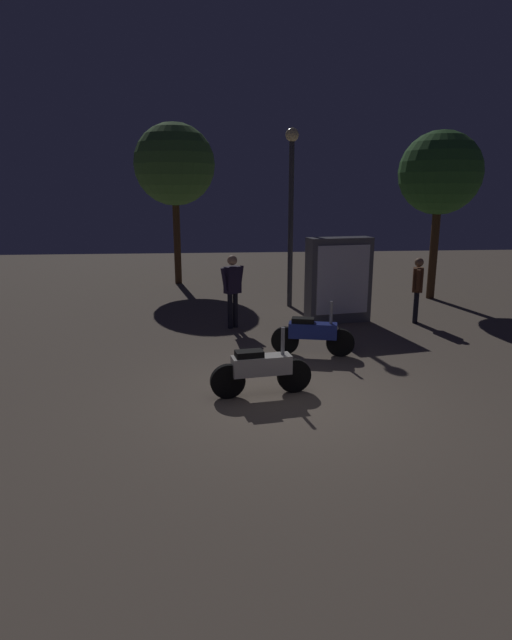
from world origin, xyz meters
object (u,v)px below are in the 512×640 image
at_px(motorcycle_white_foreground, 261,369).
at_px(streetlamp_near, 291,195).
at_px(person_bystander_far, 417,285).
at_px(motorcycle_blue_parked_left, 312,334).
at_px(kiosk_billboard, 339,280).
at_px(person_rider_beside, 233,285).

bearing_deg(motorcycle_white_foreground, streetlamp_near, 68.95).
bearing_deg(person_bystander_far, streetlamp_near, -16.58).
relative_size(motorcycle_blue_parked_left, kiosk_billboard, 0.78).
distance_m(person_rider_beside, person_bystander_far, 4.56).
bearing_deg(motorcycle_blue_parked_left, streetlamp_near, 100.61).
xyz_separation_m(motorcycle_blue_parked_left, person_bystander_far, (3.07, 2.39, 0.52)).
xyz_separation_m(motorcycle_white_foreground, person_bystander_far, (4.29, 4.40, 0.52)).
height_order(person_rider_beside, kiosk_billboard, kiosk_billboard).
xyz_separation_m(streetlamp_near, kiosk_billboard, (0.93, -1.89, -2.02)).
relative_size(person_rider_beside, person_bystander_far, 1.08).
height_order(motorcycle_white_foreground, streetlamp_near, streetlamp_near).
distance_m(person_bystander_far, kiosk_billboard, 1.93).
bearing_deg(kiosk_billboard, motorcycle_blue_parked_left, 56.17).
distance_m(motorcycle_white_foreground, person_bystander_far, 6.17).
bearing_deg(streetlamp_near, person_bystander_far, -37.17).
height_order(motorcycle_blue_parked_left, streetlamp_near, streetlamp_near).
bearing_deg(person_bystander_far, motorcycle_white_foreground, 66.26).
bearing_deg(motorcycle_white_foreground, motorcycle_blue_parked_left, 50.09).
bearing_deg(person_rider_beside, motorcycle_blue_parked_left, 178.25).
distance_m(person_rider_beside, streetlamp_near, 3.50).
relative_size(motorcycle_white_foreground, person_rider_beside, 0.95).
relative_size(person_bystander_far, kiosk_billboard, 0.77).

